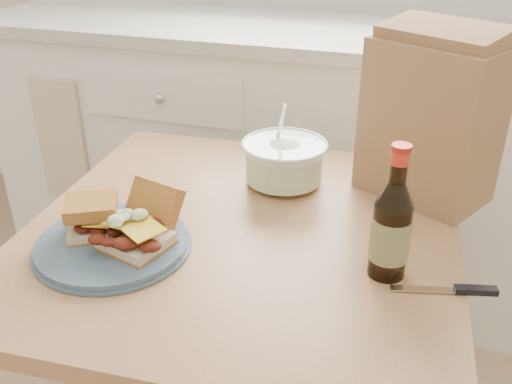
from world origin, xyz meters
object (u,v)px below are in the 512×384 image
(plate, at_px, (113,244))
(coleslaw_bowl, at_px, (284,164))
(dining_table, at_px, (242,269))
(beer_bottle, at_px, (391,228))
(paper_bag, at_px, (431,122))

(plate, xyz_separation_m, coleslaw_bowl, (0.24, 0.37, 0.04))
(dining_table, bearing_deg, plate, -147.98)
(coleslaw_bowl, bearing_deg, plate, -123.32)
(dining_table, relative_size, beer_bottle, 3.65)
(dining_table, height_order, beer_bottle, beer_bottle)
(plate, distance_m, paper_bag, 0.71)
(beer_bottle, relative_size, paper_bag, 0.73)
(dining_table, xyz_separation_m, paper_bag, (0.34, 0.27, 0.28))
(beer_bottle, bearing_deg, plate, 179.19)
(dining_table, xyz_separation_m, beer_bottle, (0.30, -0.07, 0.20))
(plate, relative_size, paper_bag, 0.85)
(plate, bearing_deg, beer_bottle, 8.72)
(dining_table, relative_size, paper_bag, 2.67)
(coleslaw_bowl, relative_size, paper_bag, 0.58)
(plate, relative_size, beer_bottle, 1.16)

